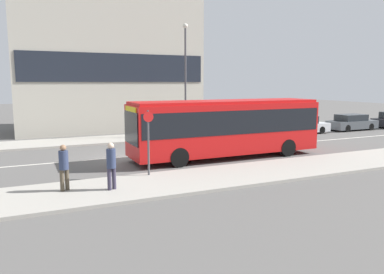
# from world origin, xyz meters

# --- Properties ---
(ground_plane) EXTENTS (120.00, 120.00, 0.00)m
(ground_plane) POSITION_xyz_m (0.00, 0.00, 0.00)
(ground_plane) COLOR #595654
(sidewalk_near) EXTENTS (44.00, 3.50, 0.13)m
(sidewalk_near) POSITION_xyz_m (0.00, -6.25, 0.07)
(sidewalk_near) COLOR #A39E93
(sidewalk_near) RESTS_ON ground_plane
(sidewalk_far) EXTENTS (44.00, 3.50, 0.13)m
(sidewalk_far) POSITION_xyz_m (0.00, 6.25, 0.07)
(sidewalk_far) COLOR #A39E93
(sidewalk_far) RESTS_ON ground_plane
(lane_centerline) EXTENTS (41.80, 0.16, 0.01)m
(lane_centerline) POSITION_xyz_m (0.00, 0.00, 0.00)
(lane_centerline) COLOR silver
(lane_centerline) RESTS_ON ground_plane
(apartment_block_left_tower) EXTENTS (15.09, 6.44, 18.92)m
(apartment_block_left_tower) POSITION_xyz_m (2.09, 12.68, 9.45)
(apartment_block_left_tower) COLOR #B7B2A3
(apartment_block_left_tower) RESTS_ON ground_plane
(city_bus) EXTENTS (10.56, 2.64, 3.11)m
(city_bus) POSITION_xyz_m (5.13, -2.35, 1.79)
(city_bus) COLOR red
(city_bus) RESTS_ON ground_plane
(parked_car_0) EXTENTS (4.59, 1.88, 1.41)m
(parked_car_0) POSITION_xyz_m (15.36, 3.56, 0.66)
(parked_car_0) COLOR silver
(parked_car_0) RESTS_ON ground_plane
(parked_car_1) EXTENTS (4.40, 1.76, 1.36)m
(parked_car_1) POSITION_xyz_m (20.89, 3.46, 0.64)
(parked_car_1) COLOR #4C5156
(parked_car_1) RESTS_ON ground_plane
(pedestrian_near_stop) EXTENTS (0.34, 0.34, 1.71)m
(pedestrian_near_stop) POSITION_xyz_m (-3.63, -5.85, 1.10)
(pedestrian_near_stop) COLOR #4C4233
(pedestrian_near_stop) RESTS_ON sidewalk_near
(pedestrian_down_pavement) EXTENTS (0.34, 0.34, 1.76)m
(pedestrian_down_pavement) POSITION_xyz_m (-2.03, -6.44, 1.13)
(pedestrian_down_pavement) COLOR #383347
(pedestrian_down_pavement) RESTS_ON sidewalk_near
(bus_stop_sign) EXTENTS (0.44, 0.12, 2.78)m
(bus_stop_sign) POSITION_xyz_m (-0.09, -4.90, 1.75)
(bus_stop_sign) COLOR #4C4C51
(bus_stop_sign) RESTS_ON sidewalk_near
(street_lamp) EXTENTS (0.36, 0.36, 8.06)m
(street_lamp) POSITION_xyz_m (5.97, 5.02, 4.95)
(street_lamp) COLOR #4C4C51
(street_lamp) RESTS_ON sidewalk_far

